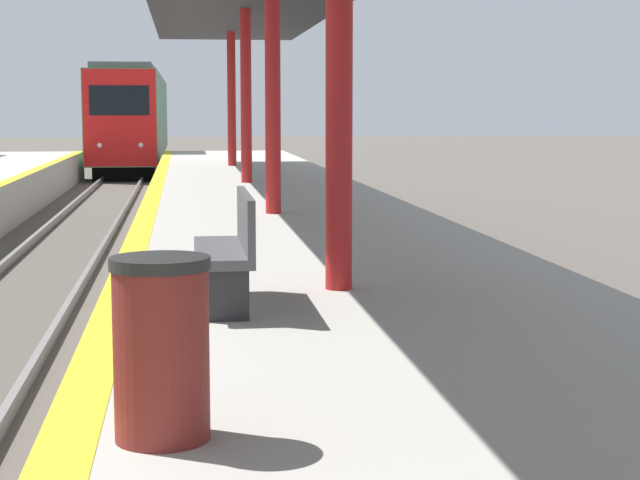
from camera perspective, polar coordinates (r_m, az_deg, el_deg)
name	(u,v)px	position (r m, az deg, el deg)	size (l,w,h in m)	color
train	(135,118)	(50.52, -9.85, 6.41)	(2.62, 24.02, 4.30)	black
trash_bin	(161,348)	(5.20, -8.46, -5.73)	(0.48, 0.48, 0.89)	maroon
bench	(230,247)	(8.66, -4.80, -0.35)	(0.44, 1.56, 0.92)	#4C4C51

